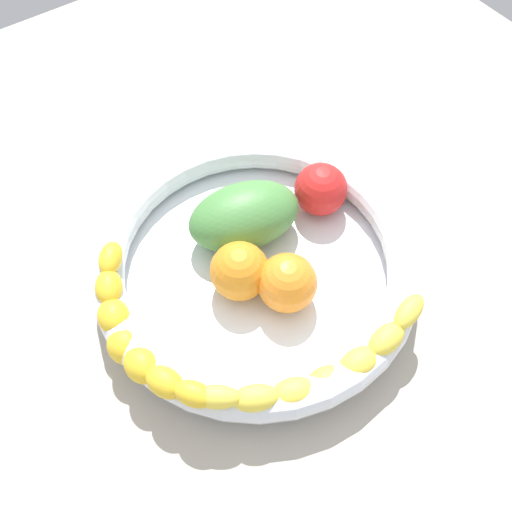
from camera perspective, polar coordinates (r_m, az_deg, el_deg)
kitchen_counter at (r=68.88cm, az=0.00°, el=-2.94°), size 120.00×120.00×3.00cm
fruit_bowl at (r=65.22cm, az=0.00°, el=-1.02°), size 35.30×35.30×5.40cm
banana_draped_left at (r=57.96cm, az=6.50°, el=-10.95°), size 25.29×8.60×4.92cm
banana_draped_right at (r=60.23cm, az=-11.64°, el=-7.49°), size 7.33×22.15×5.10cm
orange_front at (r=62.28cm, az=-1.58°, el=-1.44°), size 6.30×6.30×6.30cm
orange_mid_left at (r=61.59cm, az=3.00°, el=-2.58°), size 6.28×6.28×6.28cm
mango_green at (r=66.18cm, az=-1.14°, el=3.85°), size 14.23×10.80×6.62cm
tomato_red at (r=69.26cm, az=6.19°, el=6.35°), size 6.13×6.13×6.13cm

